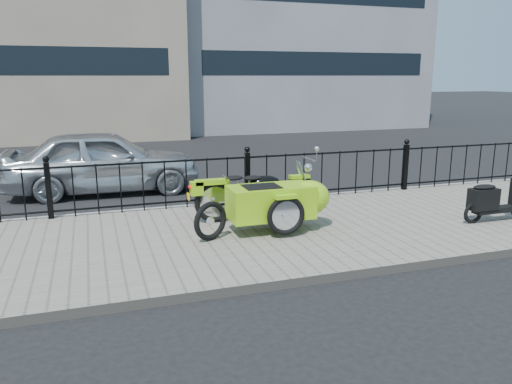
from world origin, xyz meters
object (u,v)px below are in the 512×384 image
object	(u,v)px
spare_tire	(210,221)
sedan_car	(104,161)
motorcycle_sidecar	(278,199)
scooter	(494,201)

from	to	relation	value
spare_tire	sedan_car	distance (m)	4.47
motorcycle_sidecar	spare_tire	world-z (taller)	motorcycle_sidecar
scooter	sedan_car	world-z (taller)	sedan_car
scooter	sedan_car	size ratio (longest dim) A/B	0.33
scooter	sedan_car	xyz separation A→B (m)	(-6.00, 4.78, 0.22)
spare_tire	sedan_car	size ratio (longest dim) A/B	0.15
spare_tire	motorcycle_sidecar	bearing A→B (deg)	13.35
motorcycle_sidecar	sedan_car	xyz separation A→B (m)	(-2.49, 3.98, 0.10)
motorcycle_sidecar	scooter	xyz separation A→B (m)	(3.51, -0.80, -0.12)
motorcycle_sidecar	scooter	size ratio (longest dim) A/B	1.71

